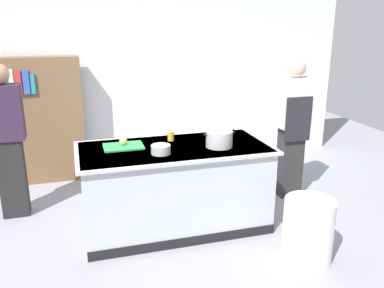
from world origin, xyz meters
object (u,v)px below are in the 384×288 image
(sauce_pan, at_px, (225,133))
(juice_cup, at_px, (171,136))
(mixing_bowl, at_px, (161,149))
(trash_bin, at_px, (308,230))
(stock_pot, at_px, (219,139))
(person_chef, at_px, (292,126))
(bookshelf, at_px, (42,121))
(person_guest, at_px, (7,139))
(onion, at_px, (123,141))

(sauce_pan, bearing_deg, juice_cup, 175.56)
(mixing_bowl, xyz_separation_m, trash_bin, (1.19, -0.80, -0.64))
(stock_pot, bearing_deg, person_chef, 24.14)
(bookshelf, bearing_deg, juice_cup, -47.97)
(bookshelf, bearing_deg, person_guest, -105.75)
(stock_pot, height_order, bookshelf, bookshelf)
(person_chef, distance_m, bookshelf, 3.30)
(stock_pot, relative_size, bookshelf, 0.20)
(stock_pot, xyz_separation_m, juice_cup, (-0.43, 0.35, -0.03))
(onion, xyz_separation_m, mixing_bowl, (0.32, -0.33, -0.02))
(stock_pot, distance_m, bookshelf, 2.66)
(onion, bearing_deg, sauce_pan, 1.92)
(trash_bin, bearing_deg, person_guest, 146.94)
(juice_cup, height_order, person_guest, person_guest)
(juice_cup, xyz_separation_m, person_chef, (1.57, 0.16, -0.04))
(sauce_pan, distance_m, person_guest, 2.38)
(onion, height_order, person_guest, person_guest)
(bookshelf, bearing_deg, stock_pot, -46.29)
(juice_cup, bearing_deg, mixing_bowl, -115.74)
(sauce_pan, height_order, trash_bin, sauce_pan)
(juice_cup, relative_size, person_guest, 0.06)
(trash_bin, relative_size, bookshelf, 0.35)
(juice_cup, bearing_deg, person_chef, 5.74)
(trash_bin, height_order, person_guest, person_guest)
(person_chef, bearing_deg, juice_cup, 91.68)
(stock_pot, bearing_deg, mixing_bowl, -174.80)
(person_chef, bearing_deg, person_guest, 79.19)
(person_chef, xyz_separation_m, person_guest, (-3.27, 0.39, -0.00))
(mixing_bowl, bearing_deg, stock_pot, 5.20)
(stock_pot, distance_m, trash_bin, 1.23)
(person_guest, bearing_deg, mixing_bowl, 53.13)
(juice_cup, relative_size, bookshelf, 0.06)
(bookshelf, bearing_deg, sauce_pan, -38.67)
(mixing_bowl, bearing_deg, bookshelf, 121.54)
(sauce_pan, bearing_deg, trash_bin, -71.60)
(sauce_pan, relative_size, trash_bin, 0.37)
(person_guest, bearing_deg, sauce_pan, 71.20)
(onion, bearing_deg, stock_pot, -15.95)
(person_chef, bearing_deg, mixing_bowl, 103.79)
(juice_cup, xyz_separation_m, trash_bin, (0.99, -1.21, -0.65))
(stock_pot, distance_m, person_chef, 1.26)
(sauce_pan, height_order, person_guest, person_guest)
(stock_pot, height_order, person_guest, person_guest)
(juice_cup, distance_m, trash_bin, 1.69)
(stock_pot, distance_m, person_guest, 2.31)
(stock_pot, bearing_deg, person_guest, 157.09)
(trash_bin, bearing_deg, mixing_bowl, 146.17)
(mixing_bowl, height_order, person_chef, person_chef)
(trash_bin, bearing_deg, bookshelf, 130.89)
(onion, bearing_deg, bookshelf, 118.39)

